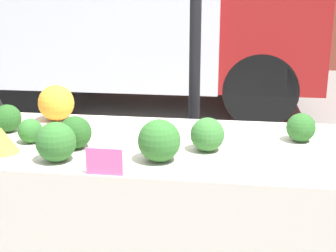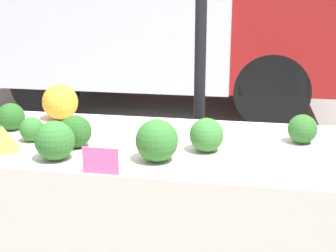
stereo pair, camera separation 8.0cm
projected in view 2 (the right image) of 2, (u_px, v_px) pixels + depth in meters
tent_pole at (201, 37)px, 2.80m from camera, size 0.07×0.07×2.43m
parked_truck at (158, 9)px, 6.05m from camera, size 4.03×2.16×2.36m
market_table at (165, 167)px, 2.10m from camera, size 2.03×0.87×0.81m
orange_cauliflower at (60, 102)px, 2.51m from camera, size 0.19×0.19×0.19m
romanesco_head at (3, 138)px, 2.01m from camera, size 0.14×0.14×0.11m
broccoli_head_0 at (206, 135)px, 2.00m from camera, size 0.15×0.15×0.15m
broccoli_head_1 at (11, 117)px, 2.32m from camera, size 0.14×0.14×0.14m
broccoli_head_2 at (156, 140)px, 1.88m from camera, size 0.17×0.17×0.17m
broccoli_head_3 at (302, 129)px, 2.11m from camera, size 0.13×0.13×0.13m
broccoli_head_4 at (55, 141)px, 1.90m from camera, size 0.16×0.16×0.16m
broccoli_head_5 at (75, 131)px, 2.05m from camera, size 0.14×0.14×0.14m
broccoli_head_6 at (32, 129)px, 2.14m from camera, size 0.11×0.11×0.11m
price_sign at (101, 161)px, 1.75m from camera, size 0.14×0.01×0.10m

